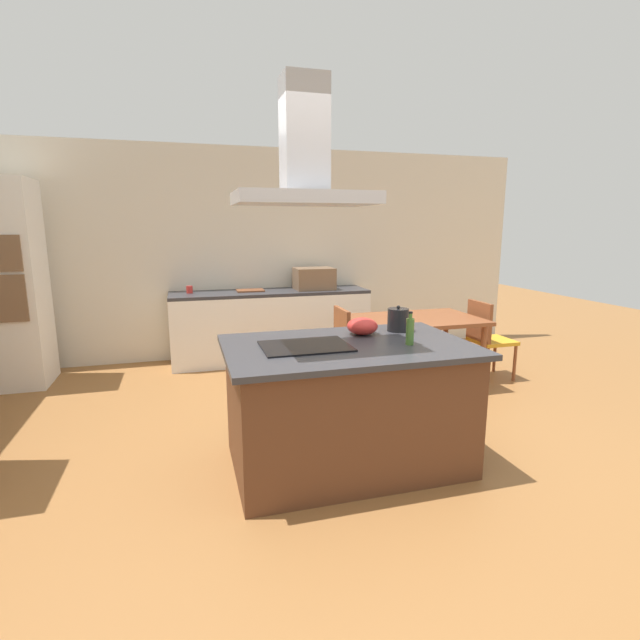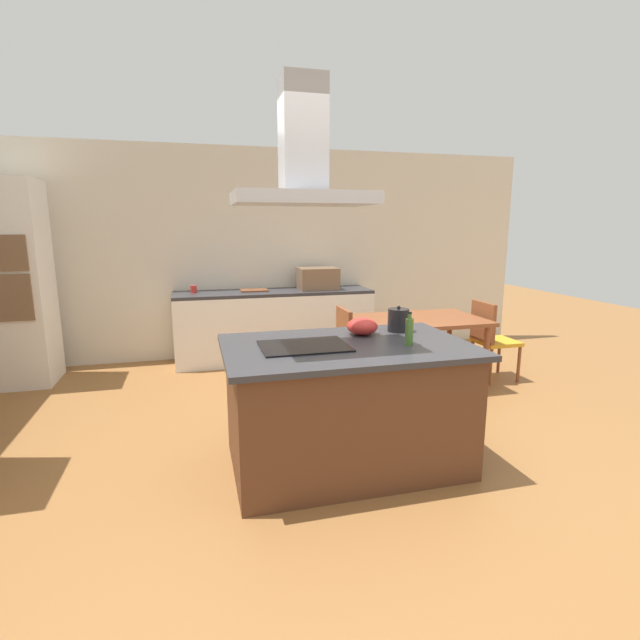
{
  "view_description": "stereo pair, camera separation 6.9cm",
  "coord_description": "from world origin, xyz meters",
  "px_view_note": "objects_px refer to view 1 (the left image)",
  "views": [
    {
      "loc": [
        -1.08,
        -3.06,
        1.72
      ],
      "look_at": [
        -0.09,
        0.4,
        1.0
      ],
      "focal_mm": 26.62,
      "sensor_mm": 36.0,
      "label": 1
    },
    {
      "loc": [
        -1.02,
        -3.07,
        1.72
      ],
      "look_at": [
        -0.09,
        0.4,
        1.0
      ],
      "focal_mm": 26.62,
      "sensor_mm": 36.0,
      "label": 2
    }
  ],
  "objects_px": {
    "tea_kettle": "(398,320)",
    "range_hood": "(304,164)",
    "dining_table": "(413,326)",
    "chair_at_right_end": "(486,335)",
    "cutting_board": "(250,290)",
    "chair_at_left_end": "(332,346)",
    "countertop_microwave": "(314,279)",
    "coffee_mug_red": "(190,290)",
    "cooktop": "(306,346)",
    "olive_oil_bottle": "(410,331)",
    "wall_oven_stack": "(5,285)",
    "mixing_bowl": "(362,326)"
  },
  "relations": [
    {
      "from": "countertop_microwave",
      "to": "coffee_mug_red",
      "type": "xyz_separation_m",
      "value": [
        -1.57,
        0.07,
        -0.09
      ]
    },
    {
      "from": "mixing_bowl",
      "to": "wall_oven_stack",
      "type": "bearing_deg",
      "value": 142.34
    },
    {
      "from": "cooktop",
      "to": "dining_table",
      "type": "distance_m",
      "value": 2.13
    },
    {
      "from": "olive_oil_bottle",
      "to": "wall_oven_stack",
      "type": "xyz_separation_m",
      "value": [
        -3.31,
        2.78,
        0.1
      ]
    },
    {
      "from": "olive_oil_bottle",
      "to": "wall_oven_stack",
      "type": "relative_size",
      "value": 0.11
    },
    {
      "from": "tea_kettle",
      "to": "mixing_bowl",
      "type": "bearing_deg",
      "value": -173.42
    },
    {
      "from": "wall_oven_stack",
      "to": "countertop_microwave",
      "type": "bearing_deg",
      "value": 3.88
    },
    {
      "from": "chair_at_right_end",
      "to": "dining_table",
      "type": "bearing_deg",
      "value": -180.0
    },
    {
      "from": "chair_at_left_end",
      "to": "range_hood",
      "type": "bearing_deg",
      "value": -114.15
    },
    {
      "from": "wall_oven_stack",
      "to": "dining_table",
      "type": "height_order",
      "value": "wall_oven_stack"
    },
    {
      "from": "mixing_bowl",
      "to": "countertop_microwave",
      "type": "distance_m",
      "value": 2.65
    },
    {
      "from": "chair_at_left_end",
      "to": "wall_oven_stack",
      "type": "bearing_deg",
      "value": 159.45
    },
    {
      "from": "countertop_microwave",
      "to": "cutting_board",
      "type": "distance_m",
      "value": 0.84
    },
    {
      "from": "dining_table",
      "to": "olive_oil_bottle",
      "type": "bearing_deg",
      "value": -118.19
    },
    {
      "from": "wall_oven_stack",
      "to": "dining_table",
      "type": "xyz_separation_m",
      "value": [
        4.15,
        -1.21,
        -0.43
      ]
    },
    {
      "from": "olive_oil_bottle",
      "to": "range_hood",
      "type": "distance_m",
      "value": 1.32
    },
    {
      "from": "cutting_board",
      "to": "chair_at_left_end",
      "type": "distance_m",
      "value": 1.67
    },
    {
      "from": "olive_oil_bottle",
      "to": "dining_table",
      "type": "xyz_separation_m",
      "value": [
        0.84,
        1.57,
        -0.33
      ]
    },
    {
      "from": "coffee_mug_red",
      "to": "dining_table",
      "type": "distance_m",
      "value": 2.75
    },
    {
      "from": "cooktop",
      "to": "mixing_bowl",
      "type": "height_order",
      "value": "mixing_bowl"
    },
    {
      "from": "wall_oven_stack",
      "to": "chair_at_left_end",
      "type": "bearing_deg",
      "value": -20.55
    },
    {
      "from": "chair_at_right_end",
      "to": "range_hood",
      "type": "height_order",
      "value": "range_hood"
    },
    {
      "from": "olive_oil_bottle",
      "to": "wall_oven_stack",
      "type": "height_order",
      "value": "wall_oven_stack"
    },
    {
      "from": "olive_oil_bottle",
      "to": "chair_at_right_end",
      "type": "relative_size",
      "value": 0.26
    },
    {
      "from": "wall_oven_stack",
      "to": "mixing_bowl",
      "type": "bearing_deg",
      "value": -37.66
    },
    {
      "from": "wall_oven_stack",
      "to": "chair_at_left_end",
      "type": "height_order",
      "value": "wall_oven_stack"
    },
    {
      "from": "dining_table",
      "to": "chair_at_right_end",
      "type": "height_order",
      "value": "chair_at_right_end"
    },
    {
      "from": "olive_oil_bottle",
      "to": "cutting_board",
      "type": "relative_size",
      "value": 0.69
    },
    {
      "from": "tea_kettle",
      "to": "wall_oven_stack",
      "type": "distance_m",
      "value": 4.16
    },
    {
      "from": "coffee_mug_red",
      "to": "range_hood",
      "type": "height_order",
      "value": "range_hood"
    },
    {
      "from": "coffee_mug_red",
      "to": "mixing_bowl",
      "type": "bearing_deg",
      "value": -65.5
    },
    {
      "from": "tea_kettle",
      "to": "dining_table",
      "type": "height_order",
      "value": "tea_kettle"
    },
    {
      "from": "cooktop",
      "to": "wall_oven_stack",
      "type": "relative_size",
      "value": 0.27
    },
    {
      "from": "dining_table",
      "to": "chair_at_left_end",
      "type": "height_order",
      "value": "chair_at_left_end"
    },
    {
      "from": "cooktop",
      "to": "olive_oil_bottle",
      "type": "distance_m",
      "value": 0.74
    },
    {
      "from": "range_hood",
      "to": "chair_at_left_end",
      "type": "bearing_deg",
      "value": 65.85
    },
    {
      "from": "countertop_microwave",
      "to": "wall_oven_stack",
      "type": "distance_m",
      "value": 3.45
    },
    {
      "from": "cooktop",
      "to": "cutting_board",
      "type": "relative_size",
      "value": 1.76
    },
    {
      "from": "olive_oil_bottle",
      "to": "coffee_mug_red",
      "type": "height_order",
      "value": "olive_oil_bottle"
    },
    {
      "from": "tea_kettle",
      "to": "range_hood",
      "type": "height_order",
      "value": "range_hood"
    },
    {
      "from": "cooktop",
      "to": "mixing_bowl",
      "type": "xyz_separation_m",
      "value": [
        0.51,
        0.25,
        0.06
      ]
    },
    {
      "from": "mixing_bowl",
      "to": "chair_at_right_end",
      "type": "distance_m",
      "value": 2.34
    },
    {
      "from": "olive_oil_bottle",
      "to": "coffee_mug_red",
      "type": "distance_m",
      "value": 3.41
    },
    {
      "from": "cooktop",
      "to": "wall_oven_stack",
      "type": "xyz_separation_m",
      "value": [
        -2.59,
        2.65,
        0.2
      ]
    },
    {
      "from": "wall_oven_stack",
      "to": "chair_at_right_end",
      "type": "height_order",
      "value": "wall_oven_stack"
    },
    {
      "from": "cutting_board",
      "to": "dining_table",
      "type": "xyz_separation_m",
      "value": [
        1.53,
        -1.5,
        -0.24
      ]
    },
    {
      "from": "countertop_microwave",
      "to": "range_hood",
      "type": "relative_size",
      "value": 0.56
    },
    {
      "from": "cutting_board",
      "to": "chair_at_left_end",
      "type": "xyz_separation_m",
      "value": [
        0.62,
        -1.5,
        -0.4
      ]
    },
    {
      "from": "mixing_bowl",
      "to": "wall_oven_stack",
      "type": "height_order",
      "value": "wall_oven_stack"
    },
    {
      "from": "countertop_microwave",
      "to": "chair_at_left_end",
      "type": "height_order",
      "value": "countertop_microwave"
    }
  ]
}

